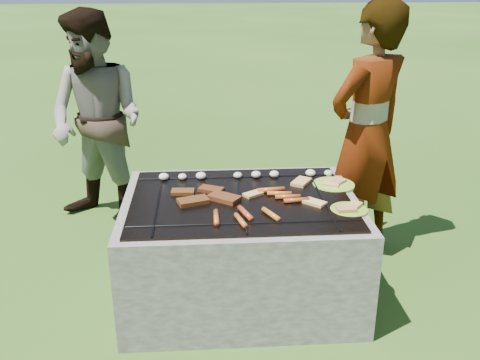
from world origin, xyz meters
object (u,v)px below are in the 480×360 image
Objects in this scene: fire_pit at (241,251)px; plate_near at (349,209)px; bystander at (97,121)px; cook at (367,134)px; plate_far at (334,185)px.

fire_pit is 5.52× the size of plate_near.
fire_pit is at bearing -18.55° from bystander.
plate_far is at bearing 17.71° from cook.
plate_far is 1.77m from bystander.
bystander is at bearing 131.76° from fire_pit.
cook is (0.27, 0.31, 0.21)m from plate_far.
fire_pit is 1.52m from bystander.
plate_far is at bearing -1.13° from bystander.
bystander is at bearing 149.18° from plate_far.
plate_far is 0.46m from cook.
fire_pit is 1.10m from cook.
plate_far is (0.56, 0.16, 0.33)m from fire_pit.
plate_far is at bearing 89.96° from plate_near.
cook is at bearing 67.53° from plate_near.
cook reaches higher than plate_near.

